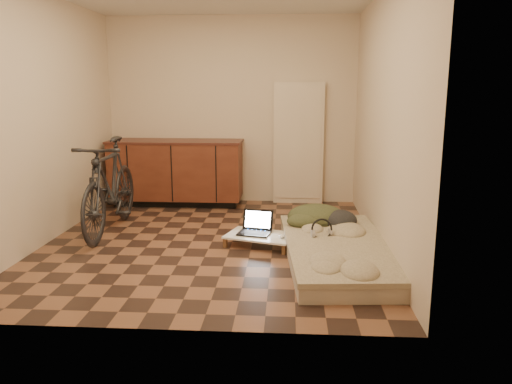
# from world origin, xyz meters

# --- Properties ---
(room_shell) EXTENTS (3.50, 4.00, 2.60)m
(room_shell) POSITION_xyz_m (0.00, 0.00, 1.30)
(room_shell) COLOR brown
(room_shell) RESTS_ON ground
(cabinets) EXTENTS (1.84, 0.62, 0.91)m
(cabinets) POSITION_xyz_m (-0.75, 1.70, 0.47)
(cabinets) COLOR black
(cabinets) RESTS_ON ground
(appliance_panel) EXTENTS (0.70, 0.10, 1.70)m
(appliance_panel) POSITION_xyz_m (0.95, 1.94, 0.85)
(appliance_panel) COLOR beige
(appliance_panel) RESTS_ON ground
(bicycle) EXTENTS (0.59, 1.84, 1.18)m
(bicycle) POSITION_xyz_m (-1.20, 0.29, 0.59)
(bicycle) COLOR black
(bicycle) RESTS_ON ground
(futon) EXTENTS (1.14, 2.13, 0.18)m
(futon) POSITION_xyz_m (1.30, -0.50, 0.09)
(futon) COLOR #BCAD97
(futon) RESTS_ON ground
(clothing_pile) EXTENTS (0.72, 0.61, 0.27)m
(clothing_pile) POSITION_xyz_m (1.19, 0.25, 0.31)
(clothing_pile) COLOR #363C23
(clothing_pile) RESTS_ON futon
(headphones) EXTENTS (0.27, 0.26, 0.16)m
(headphones) POSITION_xyz_m (1.15, -0.30, 0.26)
(headphones) COLOR black
(headphones) RESTS_ON futon
(lap_desk) EXTENTS (0.80, 0.64, 0.12)m
(lap_desk) POSITION_xyz_m (0.53, -0.09, 0.10)
(lap_desk) COLOR brown
(lap_desk) RESTS_ON ground
(laptop) EXTENTS (0.38, 0.36, 0.23)m
(laptop) POSITION_xyz_m (0.47, -0.03, 0.17)
(laptop) COLOR black
(laptop) RESTS_ON lap_desk
(mouse) EXTENTS (0.06, 0.10, 0.04)m
(mouse) POSITION_xyz_m (0.75, -0.19, 0.13)
(mouse) COLOR white
(mouse) RESTS_ON lap_desk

